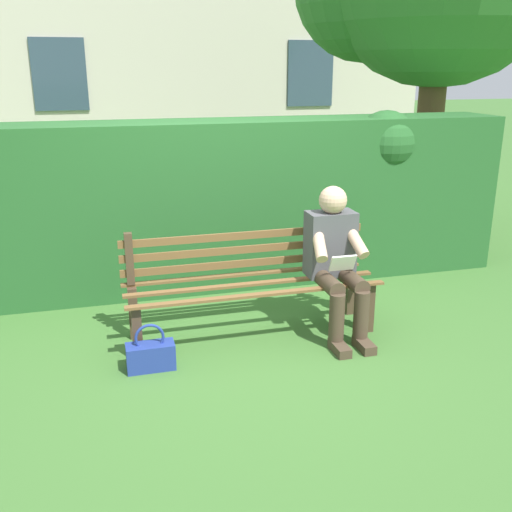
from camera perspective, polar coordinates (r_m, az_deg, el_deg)
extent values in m
plane|color=#3D6B2D|center=(4.75, -0.32, -7.57)|extent=(60.00, 60.00, 0.00)
cube|color=#4C3828|center=(4.81, 10.89, -4.85)|extent=(0.07, 0.07, 0.42)
cube|color=#4C3828|center=(4.37, -11.46, -7.31)|extent=(0.07, 0.07, 0.42)
cube|color=#4C3828|center=(5.12, 9.10, -3.33)|extent=(0.07, 0.07, 0.42)
cube|color=#4C3828|center=(4.71, -11.81, -5.45)|extent=(0.07, 0.07, 0.42)
cube|color=brown|center=(4.80, -1.06, -1.77)|extent=(1.99, 0.06, 0.02)
cube|color=brown|center=(4.58, -0.33, -2.72)|extent=(1.99, 0.06, 0.02)
cube|color=brown|center=(4.37, 0.47, -3.77)|extent=(1.99, 0.06, 0.02)
cube|color=#4C3828|center=(5.01, 9.16, 1.46)|extent=(0.06, 0.06, 0.41)
cube|color=#4C3828|center=(4.59, -12.18, -0.27)|extent=(0.06, 0.06, 0.41)
cube|color=brown|center=(4.76, -1.03, -0.70)|extent=(1.99, 0.02, 0.06)
cube|color=brown|center=(4.72, -1.04, 0.64)|extent=(1.99, 0.02, 0.06)
cube|color=brown|center=(4.69, -1.05, 2.01)|extent=(1.99, 0.02, 0.06)
cube|color=#4C4C51|center=(4.71, 7.21, 1.19)|extent=(0.38, 0.22, 0.52)
sphere|color=#D8AD8C|center=(4.61, 7.47, 5.40)|extent=(0.22, 0.22, 0.22)
cylinder|color=#473828|center=(4.65, 9.21, -2.28)|extent=(0.13, 0.42, 0.13)
cylinder|color=#473828|center=(4.57, 6.92, -2.52)|extent=(0.13, 0.42, 0.13)
cylinder|color=#473828|center=(4.56, 10.14, -5.98)|extent=(0.12, 0.12, 0.44)
cylinder|color=#473828|center=(4.48, 7.82, -6.30)|extent=(0.12, 0.12, 0.44)
cube|color=#473828|center=(4.57, 10.44, -8.49)|extent=(0.10, 0.24, 0.07)
cube|color=#473828|center=(4.50, 8.12, -8.84)|extent=(0.10, 0.24, 0.07)
cylinder|color=#D8AD8C|center=(4.63, 9.61, 1.56)|extent=(0.14, 0.32, 0.26)
cylinder|color=#D8AD8C|center=(4.52, 6.15, 1.29)|extent=(0.14, 0.32, 0.26)
cube|color=white|center=(4.51, 8.41, -0.68)|extent=(0.20, 0.07, 0.13)
cube|color=#265B28|center=(5.65, -4.37, 5.00)|extent=(5.82, 0.68, 1.57)
sphere|color=#265B28|center=(6.04, 12.47, 10.77)|extent=(0.61, 0.61, 0.61)
sphere|color=#265B28|center=(5.55, -19.71, 8.74)|extent=(0.54, 0.54, 0.54)
cylinder|color=brown|center=(7.75, 16.39, 11.13)|extent=(0.33, 0.33, 2.45)
cube|color=#334756|center=(11.74, 5.30, 17.21)|extent=(0.90, 0.04, 1.20)
cube|color=#334756|center=(11.01, -18.53, 16.36)|extent=(0.90, 0.04, 1.20)
cube|color=navy|center=(4.27, -10.18, -9.57)|extent=(0.34, 0.15, 0.19)
torus|color=navy|center=(4.20, -10.28, -7.81)|extent=(0.21, 0.02, 0.21)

